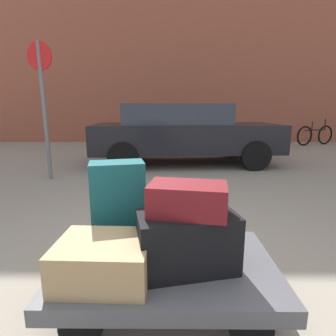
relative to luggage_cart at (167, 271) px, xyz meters
name	(u,v)px	position (x,y,z in m)	size (l,w,h in m)	color
ground_plane	(167,308)	(0.00, 0.00, -0.27)	(60.00, 60.00, 0.00)	gray
building_facade_brick	(221,6)	(2.00, 10.06, 4.99)	(24.00, 1.20, 10.51)	brown
luggage_cart	(167,271)	(0.00, 0.00, 0.00)	(1.37, 0.86, 0.34)	#4C4C51
duffel_bag_black_front_left	(187,241)	(0.12, -0.07, 0.24)	(0.58, 0.31, 0.35)	black
suitcase_tan_front_right	(104,260)	(-0.35, -0.18, 0.18)	(0.51, 0.41, 0.23)	#9E7F56
suitcase_teal_center	(118,203)	(-0.35, 0.28, 0.36)	(0.37, 0.22, 0.59)	#144C51
duffel_bag_maroon_topmost_pile	(188,199)	(0.12, -0.07, 0.51)	(0.44, 0.27, 0.18)	maroon
parked_car	(183,132)	(0.33, 4.93, 0.49)	(4.42, 2.16, 1.42)	black
bicycle_leaning	(315,135)	(5.43, 8.51, 0.10)	(1.66, 0.71, 0.96)	black
bollard_kerb_near	(232,139)	(2.08, 7.37, 0.07)	(0.28, 0.28, 0.68)	#72665B
bollard_kerb_mid	(278,139)	(3.59, 7.37, 0.07)	(0.28, 0.28, 0.68)	#72665B
no_parking_sign	(43,97)	(-2.25, 3.39, 1.24)	(0.49, 0.14, 2.45)	slate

